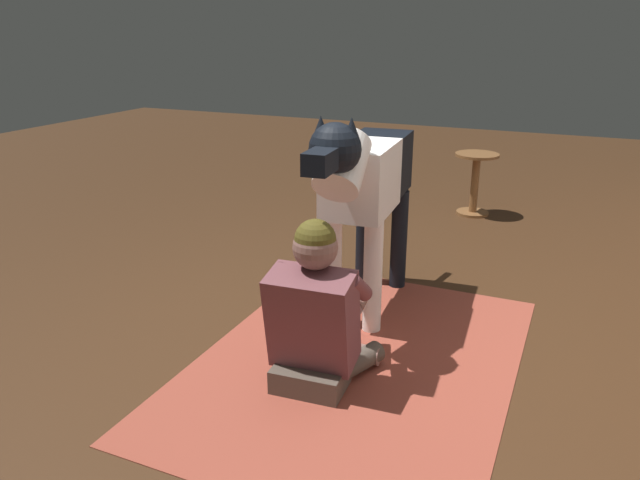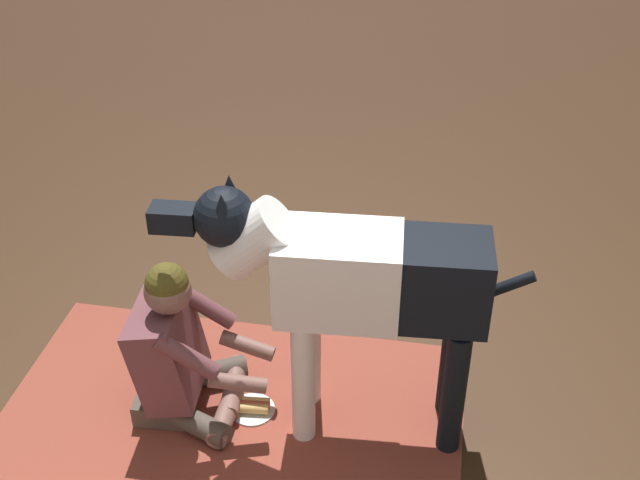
% 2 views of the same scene
% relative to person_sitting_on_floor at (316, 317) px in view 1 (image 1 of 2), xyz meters
% --- Properties ---
extents(ground_plane, '(15.08, 15.08, 0.00)m').
position_rel_person_sitting_on_floor_xyz_m(ground_plane, '(-0.48, -0.03, -0.34)').
color(ground_plane, '#3D2413').
extents(area_rug, '(2.18, 1.55, 0.01)m').
position_rel_person_sitting_on_floor_xyz_m(area_rug, '(-0.23, 0.13, -0.34)').
color(area_rug, brown).
rests_on(area_rug, ground).
extents(person_sitting_on_floor, '(0.67, 0.58, 0.83)m').
position_rel_person_sitting_on_floor_xyz_m(person_sitting_on_floor, '(0.00, 0.00, 0.00)').
color(person_sitting_on_floor, '#4E4238').
rests_on(person_sitting_on_floor, ground).
extents(large_dog, '(1.59, 0.40, 1.25)m').
position_rel_person_sitting_on_floor_xyz_m(large_dog, '(-0.79, -0.06, 0.47)').
color(large_dog, white).
rests_on(large_dog, ground).
extents(hot_dog_on_plate, '(0.22, 0.22, 0.06)m').
position_rel_person_sitting_on_floor_xyz_m(hot_dog_on_plate, '(-0.33, -0.02, -0.31)').
color(hot_dog_on_plate, silver).
rests_on(hot_dog_on_plate, ground).
extents(round_side_table, '(0.39, 0.39, 0.56)m').
position_rel_person_sitting_on_floor_xyz_m(round_side_table, '(-3.12, 0.18, -0.01)').
color(round_side_table, brown).
rests_on(round_side_table, ground).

